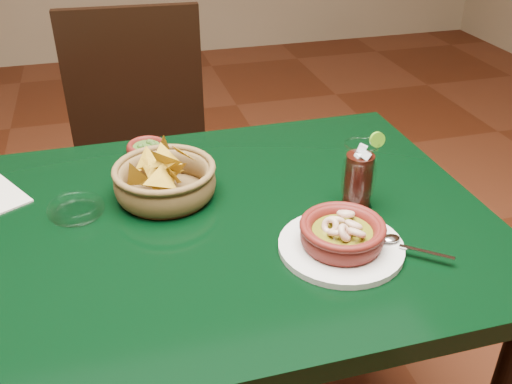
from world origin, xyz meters
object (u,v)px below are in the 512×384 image
object	(u,v)px
shrimp_plate	(342,236)
cola_drink	(359,176)
chip_basket	(165,180)
dining_chair	(143,159)
dining_table	(186,264)

from	to	relation	value
shrimp_plate	cola_drink	bearing A→B (deg)	56.17
chip_basket	dining_chair	bearing A→B (deg)	90.87
shrimp_plate	chip_basket	size ratio (longest dim) A/B	1.17
shrimp_plate	chip_basket	xyz separation A→B (m)	(-0.28, 0.27, 0.01)
dining_chair	chip_basket	xyz separation A→B (m)	(0.01, -0.60, 0.25)
dining_chair	chip_basket	size ratio (longest dim) A/B	4.03
chip_basket	dining_table	bearing A→B (deg)	-81.19
chip_basket	cola_drink	xyz separation A→B (m)	(0.36, -0.14, 0.03)
shrimp_plate	chip_basket	world-z (taller)	chip_basket
shrimp_plate	cola_drink	world-z (taller)	cola_drink
dining_chair	cola_drink	bearing A→B (deg)	-63.40
dining_chair	chip_basket	distance (m)	0.65
cola_drink	shrimp_plate	bearing A→B (deg)	-123.83
dining_table	shrimp_plate	bearing A→B (deg)	-31.24
shrimp_plate	cola_drink	xyz separation A→B (m)	(0.09, 0.13, 0.04)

